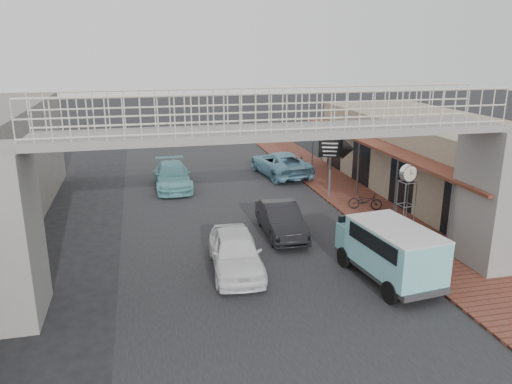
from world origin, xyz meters
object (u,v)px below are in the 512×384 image
dark_sedan (281,220)px  arrow_sign (346,149)px  angkot_van (391,246)px  white_hatchback (236,252)px  angkot_far (172,176)px  motorcycle_near (365,201)px  street_clock (408,176)px  motorcycle_far (296,163)px  angkot_curb (280,164)px

dark_sedan → arrow_sign: arrow_sign is taller
angkot_van → dark_sedan: bearing=108.5°
white_hatchback → angkot_van: 5.23m
dark_sedan → arrow_sign: (4.55, 4.16, 1.93)m
dark_sedan → arrow_sign: 6.46m
angkot_far → arrow_sign: arrow_sign is taller
dark_sedan → angkot_van: (2.33, -4.90, 0.60)m
white_hatchback → motorcycle_near: bearing=38.6°
street_clock → angkot_van: bearing=-131.2°
angkot_far → motorcycle_near: (8.60, -6.20, -0.17)m
motorcycle_far → street_clock: size_ratio=0.57×
angkot_van → arrow_sign: arrow_sign is taller
dark_sedan → angkot_van: bearing=-63.0°
angkot_van → motorcycle_far: bearing=77.4°
dark_sedan → angkot_far: angkot_far is taller
arrow_sign → motorcycle_near: bearing=-65.3°
angkot_van → arrow_sign: 9.42m
motorcycle_far → arrow_sign: size_ratio=0.53×
white_hatchback → dark_sedan: white_hatchback is taller
dark_sedan → angkot_far: 9.12m
motorcycle_near → white_hatchback: bearing=149.6°
angkot_far → motorcycle_far: size_ratio=2.85×
angkot_van → angkot_far: bearing=108.3°
motorcycle_near → motorcycle_far: size_ratio=0.95×
white_hatchback → motorcycle_near: (7.24, 5.01, -0.20)m
arrow_sign → street_clock: bearing=-66.0°
dark_sedan → angkot_far: (-3.86, 8.26, 0.02)m
angkot_curb → arrow_sign: (1.83, -5.45, 1.87)m
arrow_sign → angkot_curb: bearing=128.0°
angkot_curb → angkot_van: size_ratio=1.23×
dark_sedan → motorcycle_near: 5.18m
angkot_van → motorcycle_near: bearing=63.9°
motorcycle_far → street_clock: (1.15, -11.14, 1.92)m
white_hatchback → angkot_curb: angkot_curb is taller
street_clock → angkot_curb: bearing=95.9°
dark_sedan → angkot_van: angkot_van is taller
motorcycle_near → angkot_van: bearing=-174.3°
angkot_far → angkot_curb: bearing=11.4°
angkot_van → street_clock: size_ratio=1.46×
arrow_sign → motorcycle_far: bearing=116.6°
motorcycle_near → street_clock: street_clock is taller
dark_sedan → angkot_curb: angkot_curb is taller
angkot_far → motorcycle_near: angkot_far is taller
street_clock → angkot_far: bearing=127.2°
angkot_van → street_clock: bearing=47.9°
angkot_far → motorcycle_near: 10.60m
dark_sedan → motorcycle_far: dark_sedan is taller
motorcycle_far → angkot_far: bearing=111.6°
angkot_van → motorcycle_near: angkot_van is taller
dark_sedan → angkot_far: size_ratio=0.85×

